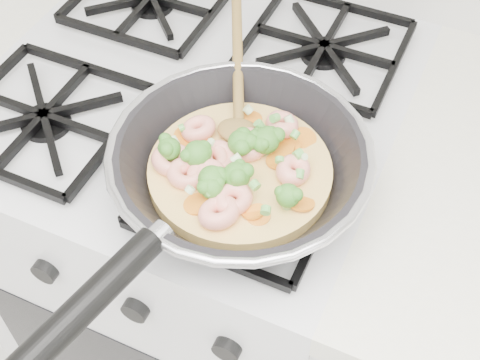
% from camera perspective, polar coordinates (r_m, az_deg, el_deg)
% --- Properties ---
extents(stove, '(0.60, 0.60, 0.92)m').
position_cam_1_polar(stove, '(1.31, -3.12, -6.37)').
color(stove, silver).
rests_on(stove, ground).
extents(skillet, '(0.32, 0.62, 0.10)m').
position_cam_1_polar(skillet, '(0.79, -0.33, 1.19)').
color(skillet, black).
rests_on(skillet, stove).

